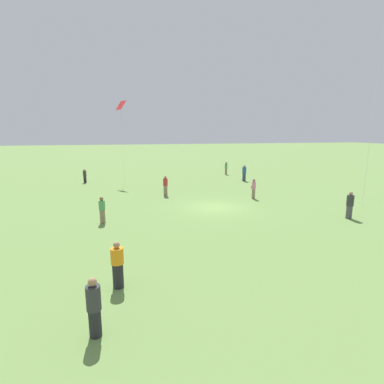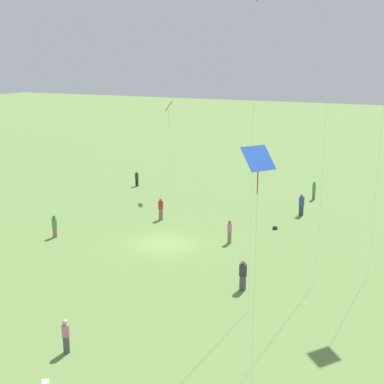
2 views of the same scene
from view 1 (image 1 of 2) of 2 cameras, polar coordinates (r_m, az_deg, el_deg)
name	(u,v)px [view 1 (image 1 of 2)]	position (r m, az deg, el deg)	size (l,w,h in m)	color
ground_plane	(215,207)	(22.66, 4.40, -2.91)	(240.00, 240.00, 0.00)	#6B8E47
person_0	(254,189)	(25.85, 11.66, 0.61)	(0.36, 0.36, 1.69)	#847056
person_1	(226,168)	(40.07, 6.51, 4.51)	(0.41, 0.41, 1.69)	#847056
person_2	(94,308)	(9.15, -18.16, -20.19)	(0.56, 0.56, 1.74)	#232328
person_3	(102,210)	(19.35, -16.74, -3.32)	(0.41, 0.41, 1.67)	#847056
person_4	(350,205)	(22.03, 27.85, -2.26)	(0.57, 0.57, 1.80)	#4C4C51
person_5	(85,176)	(35.46, -19.75, 2.94)	(0.51, 0.51, 1.60)	#232328
person_6	(244,173)	(35.03, 9.91, 3.55)	(0.60, 0.60, 1.87)	#333D5B
person_7	(118,265)	(11.42, -14.00, -13.39)	(0.52, 0.52, 1.75)	#232328
person_9	(165,186)	(26.52, -5.08, 1.16)	(0.57, 0.57, 1.81)	#847056
kite_1	(121,107)	(34.09, -13.37, 15.43)	(1.34, 1.14, 8.87)	red
picnic_bag_1	(253,187)	(30.77, 11.59, 0.90)	(0.38, 0.41, 0.23)	#262628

